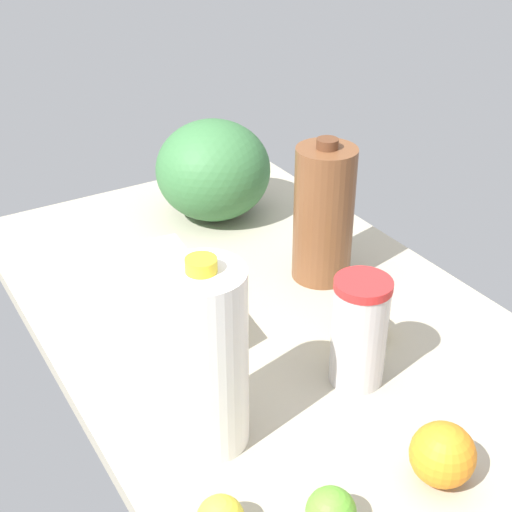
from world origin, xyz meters
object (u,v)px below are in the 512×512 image
tumbler_cup (359,331)px  lemon_loose (367,321)px  lime_near_front (331,512)px  watermelon (213,170)px  orange_far_back (443,455)px  chocolate_milk_jug (324,214)px  milk_jug (205,359)px  egg_carton (177,295)px

tumbler_cup → lemon_loose: 12.94cm
lime_near_front → lemon_loose: (-29.15, 29.18, 0.03)cm
watermelon → orange_far_back: (84.46, -11.52, -6.68)cm
watermelon → lemon_loose: watermelon is taller
tumbler_cup → watermelon: watermelon is taller
chocolate_milk_jug → milk_jug: bearing=-55.3°
tumbler_cup → chocolate_milk_jug: size_ratio=0.64×
watermelon → chocolate_milk_jug: bearing=9.0°
egg_carton → orange_far_back: 55.01cm
orange_far_back → watermelon: bearing=172.2°
egg_carton → chocolate_milk_jug: size_ratio=1.12×
orange_far_back → lemon_loose: 32.31cm
milk_jug → egg_carton: bearing=161.9°
lime_near_front → lemon_loose: 41.24cm
egg_carton → lime_near_front: bearing=1.4°
lime_near_front → lemon_loose: same height
milk_jug → orange_far_back: (23.07, 22.70, -9.66)cm
chocolate_milk_jug → lime_near_front: 61.21cm
watermelon → lemon_loose: bearing=0.2°
milk_jug → chocolate_milk_jug: bearing=124.7°
milk_jug → watermelon: bearing=150.9°
watermelon → chocolate_milk_jug: chocolate_milk_jug is taller
watermelon → milk_jug: 70.34cm
milk_jug → lemon_loose: size_ratio=4.63×
milk_jug → lime_near_front: 25.22cm
milk_jug → egg_carton: (-30.43, 9.94, -10.46)cm
tumbler_cup → egg_carton: (-31.25, -16.10, -5.58)cm
chocolate_milk_jug → lemon_loose: chocolate_milk_jug is taller
milk_jug → chocolate_milk_jug: (-27.48, 39.61, -0.65)cm
milk_jug → lemon_loose: (-7.01, 34.43, -10.86)cm
egg_carton → orange_far_back: (53.50, 12.75, 0.79)cm
egg_carton → chocolate_milk_jug: 31.39cm
tumbler_cup → orange_far_back: 23.01cm
lemon_loose → tumbler_cup: bearing=-47.0°
watermelon → milk_jug: size_ratio=0.86×
watermelon → milk_jug: bearing=-29.1°
watermelon → chocolate_milk_jug: (33.91, 5.40, 2.34)cm
egg_carton → orange_far_back: bearing=19.9°
egg_carton → chocolate_milk_jug: bearing=90.8°
milk_jug → lime_near_front: milk_jug is taller
chocolate_milk_jug → lemon_loose: size_ratio=4.43×
watermelon → lime_near_front: watermelon is taller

